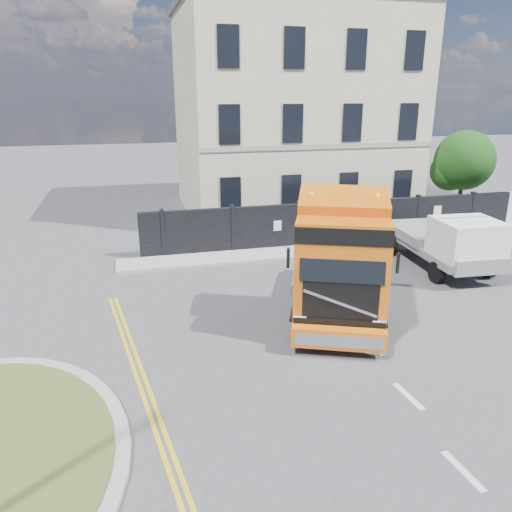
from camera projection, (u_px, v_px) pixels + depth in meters
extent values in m
plane|color=#424244|center=(266.00, 353.00, 13.51)|extent=(120.00, 120.00, 0.00)
cube|color=black|center=(339.00, 223.00, 22.90)|extent=(18.00, 0.25, 2.00)
cube|color=silver|center=(497.00, 212.00, 24.92)|extent=(2.60, 0.12, 2.00)
cube|color=beige|center=(290.00, 114.00, 28.39)|extent=(12.00, 10.00, 11.00)
cube|color=#49494D|center=(292.00, 3.00, 26.59)|extent=(12.30, 10.30, 0.50)
cylinder|color=#382619|center=(460.00, 197.00, 27.61)|extent=(0.24, 0.24, 2.40)
sphere|color=#103610|center=(465.00, 160.00, 26.99)|extent=(3.20, 3.20, 3.20)
sphere|color=#103610|center=(451.00, 171.00, 27.42)|extent=(2.20, 2.20, 2.20)
cube|color=gray|center=(346.00, 248.00, 22.37)|extent=(20.00, 1.60, 0.12)
cube|color=black|center=(338.00, 285.00, 16.20)|extent=(4.68, 6.73, 0.45)
cube|color=#D9630F|center=(341.00, 262.00, 14.13)|extent=(3.30, 3.35, 2.79)
cube|color=#D9630F|center=(342.00, 214.00, 14.75)|extent=(2.64, 1.79, 1.39)
cube|color=black|center=(342.00, 263.00, 12.80)|extent=(2.04, 0.90, 1.05)
cube|color=#D9630F|center=(338.00, 338.00, 13.13)|extent=(2.43, 1.29, 0.55)
cylinder|color=black|center=(300.00, 324.00, 14.03)|extent=(0.69, 1.08, 1.04)
cylinder|color=gray|center=(300.00, 324.00, 14.03)|extent=(0.55, 0.66, 0.57)
cylinder|color=black|center=(378.00, 329.00, 13.74)|extent=(0.69, 1.08, 1.04)
cylinder|color=gray|center=(378.00, 329.00, 13.74)|extent=(0.55, 0.66, 0.57)
cylinder|color=black|center=(306.00, 279.00, 17.35)|extent=(0.69, 1.08, 1.04)
cylinder|color=gray|center=(306.00, 279.00, 17.35)|extent=(0.55, 0.66, 0.57)
cylinder|color=black|center=(369.00, 282.00, 17.06)|extent=(0.69, 1.08, 1.04)
cylinder|color=gray|center=(369.00, 282.00, 17.06)|extent=(0.55, 0.66, 0.57)
cylinder|color=black|center=(308.00, 268.00, 18.48)|extent=(0.69, 1.08, 1.04)
cylinder|color=gray|center=(308.00, 268.00, 18.48)|extent=(0.55, 0.66, 0.57)
cylinder|color=black|center=(367.00, 271.00, 18.18)|extent=(0.69, 1.08, 1.04)
cylinder|color=gray|center=(367.00, 271.00, 18.18)|extent=(0.55, 0.66, 0.57)
cube|color=slate|center=(437.00, 246.00, 20.09)|extent=(2.58, 5.66, 0.29)
cube|color=silver|center=(467.00, 240.00, 18.28)|extent=(2.33, 2.22, 1.49)
cylinder|color=black|center=(437.00, 272.00, 18.38)|extent=(0.29, 0.80, 0.80)
cylinder|color=black|center=(488.00, 267.00, 18.89)|extent=(0.29, 0.80, 0.80)
cylinder|color=black|center=(391.00, 246.00, 21.54)|extent=(0.29, 0.80, 0.80)
cylinder|color=black|center=(435.00, 242.00, 22.06)|extent=(0.29, 0.80, 0.80)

